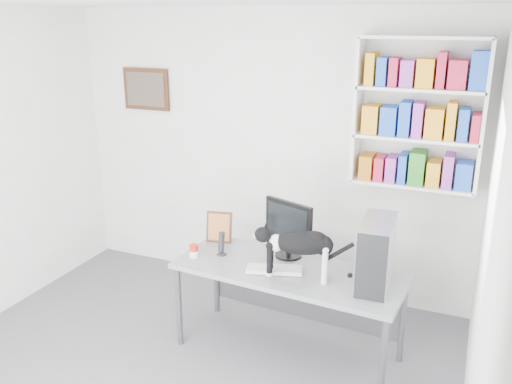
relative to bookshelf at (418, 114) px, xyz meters
The scene contains 11 objects.
room 2.37m from the bookshelf, 127.12° to the right, with size 4.01×4.01×2.70m.
bookshelf is the anchor object (origin of this frame).
wall_art 2.70m from the bookshelf, behind, with size 0.52×0.04×0.42m, color #452716.
desk 1.92m from the bookshelf, 128.03° to the right, with size 1.78×0.69×0.74m, color slate.
monitor 1.42m from the bookshelf, 138.48° to the right, with size 0.45×0.22×0.48m, color black.
keyboard 1.73m from the bookshelf, 129.10° to the right, with size 0.43×0.16×0.03m, color beige.
pc_tower 1.30m from the bookshelf, 95.88° to the right, with size 0.22×0.50×0.50m, color #AEAEB3.
speaker 1.92m from the bookshelf, 145.66° to the right, with size 0.09×0.09×0.20m, color black.
leaning_print 1.91m from the bookshelf, 155.51° to the right, with size 0.22×0.09×0.28m, color #452716.
soup_can 2.14m from the bookshelf, 145.70° to the right, with size 0.07×0.07×0.11m, color red.
cat 1.56m from the bookshelf, 119.43° to the right, with size 0.65×0.17×0.40m, color black, non-canonical shape.
Camera 1 is at (1.88, -2.71, 2.61)m, focal length 38.00 mm.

